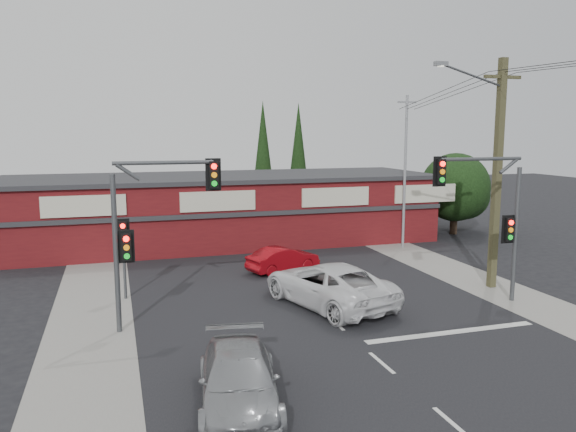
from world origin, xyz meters
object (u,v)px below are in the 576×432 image
object	(u,v)px
silver_suv	(239,380)
utility_pole	(495,167)
red_sedan	(283,259)
shop_building	(223,208)
white_suv	(328,284)

from	to	relation	value
silver_suv	utility_pole	distance (m)	15.76
silver_suv	red_sedan	bearing A→B (deg)	78.14
utility_pole	silver_suv	bearing A→B (deg)	-150.11
shop_building	utility_pole	size ratio (longest dim) A/B	2.73
shop_building	silver_suv	bearing A→B (deg)	-99.73
silver_suv	shop_building	world-z (taller)	shop_building
red_sedan	white_suv	bearing A→B (deg)	161.76
red_sedan	silver_suv	bearing A→B (deg)	139.25
red_sedan	shop_building	distance (m)	8.69
red_sedan	shop_building	bearing A→B (deg)	-9.82
shop_building	utility_pole	xyz separation A→B (m)	(9.36, -14.00, 3.26)
white_suv	silver_suv	bearing A→B (deg)	37.95
red_sedan	utility_pole	world-z (taller)	utility_pole
red_sedan	shop_building	world-z (taller)	shop_building
silver_suv	red_sedan	size ratio (longest dim) A/B	1.31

